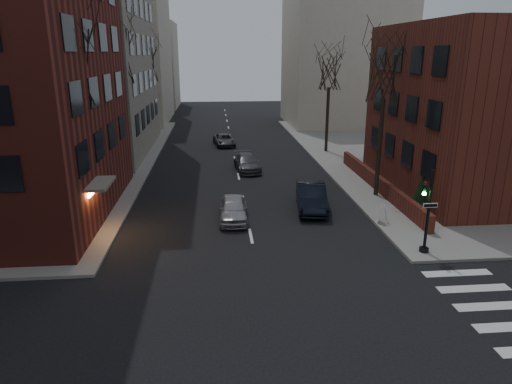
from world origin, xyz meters
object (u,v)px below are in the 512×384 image
at_px(tree_left_c, 145,64).
at_px(parked_sedan, 311,197).
at_px(car_lane_gray, 247,163).
at_px(sandwich_board, 382,214).
at_px(traffic_signal, 426,217).
at_px(tree_right_b, 329,71).
at_px(car_lane_far, 224,140).
at_px(tree_left_b, 117,56).
at_px(tree_right_a, 385,72).
at_px(evergreen_shrub, 421,193).
at_px(streetlamp_near, 121,127).
at_px(streetlamp_far, 155,99).
at_px(tree_left_a, 70,68).
at_px(car_lane_silver, 233,209).

height_order(tree_left_c, parked_sedan, tree_left_c).
relative_size(car_lane_gray, sandwich_board, 4.81).
xyz_separation_m(traffic_signal, tree_right_b, (0.86, 23.01, 5.68)).
distance_m(tree_right_b, car_lane_far, 12.64).
bearing_deg(sandwich_board, tree_left_b, 154.60).
bearing_deg(tree_right_a, traffic_signal, -95.47).
xyz_separation_m(sandwich_board, evergreen_shrub, (2.97, 1.82, 0.60)).
relative_size(sandwich_board, evergreen_shrub, 0.44).
bearing_deg(streetlamp_near, streetlamp_far, 90.00).
distance_m(tree_right_a, sandwich_board, 9.05).
relative_size(tree_left_b, car_lane_far, 2.61).
xyz_separation_m(car_lane_gray, car_lane_far, (-1.60, 10.52, -0.08)).
bearing_deg(tree_right_b, tree_right_a, -90.00).
distance_m(tree_right_b, streetlamp_far, 20.01).
bearing_deg(tree_left_a, tree_left_c, 90.00).
bearing_deg(tree_left_a, sandwich_board, -3.52).
relative_size(car_lane_silver, evergreen_shrub, 1.84).
relative_size(tree_left_c, sandwich_board, 10.41).
bearing_deg(tree_right_a, car_lane_far, 117.69).
distance_m(tree_left_a, streetlamp_far, 28.32).
distance_m(traffic_signal, car_lane_far, 28.69).
height_order(car_lane_silver, car_lane_far, car_lane_silver).
xyz_separation_m(tree_left_c, parked_sedan, (12.80, -24.12, -7.24)).
bearing_deg(car_lane_far, tree_left_c, 147.63).
bearing_deg(car_lane_far, parked_sedan, -84.26).
bearing_deg(tree_left_a, streetlamp_near, 85.71).
xyz_separation_m(tree_right_a, parked_sedan, (-4.80, -2.12, -7.24)).
xyz_separation_m(tree_right_b, parked_sedan, (-4.80, -16.12, -6.79)).
bearing_deg(streetlamp_far, car_lane_gray, -60.99).
bearing_deg(evergreen_shrub, tree_right_b, 95.26).
xyz_separation_m(parked_sedan, car_lane_silver, (-4.80, -1.42, -0.12)).
relative_size(car_lane_gray, car_lane_far, 1.08).
bearing_deg(traffic_signal, sandwich_board, 97.49).
relative_size(traffic_signal, car_lane_silver, 1.02).
bearing_deg(sandwich_board, tree_right_a, 87.78).
bearing_deg(tree_left_c, car_lane_far, -24.87).
relative_size(traffic_signal, car_lane_far, 0.97).
bearing_deg(sandwich_board, tree_left_c, 134.30).
bearing_deg(streetlamp_near, car_lane_far, 62.63).
bearing_deg(car_lane_silver, tree_right_b, 63.46).
xyz_separation_m(streetlamp_near, car_lane_gray, (9.00, 3.77, -3.59)).
distance_m(tree_left_a, car_lane_gray, 17.08).
xyz_separation_m(tree_left_c, car_lane_silver, (8.00, -25.53, -7.36)).
xyz_separation_m(tree_right_a, car_lane_far, (-9.60, 18.29, -7.45)).
relative_size(tree_left_a, car_lane_gray, 2.28).
distance_m(traffic_signal, streetlamp_near, 20.86).
relative_size(streetlamp_near, evergreen_shrub, 2.94).
relative_size(tree_left_c, parked_sedan, 2.02).
distance_m(streetlamp_near, car_lane_silver, 11.15).
bearing_deg(tree_left_b, car_lane_gray, -1.37).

